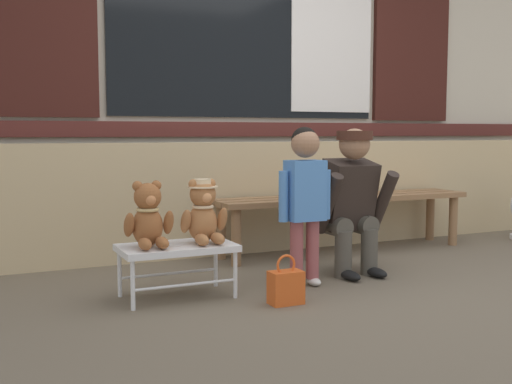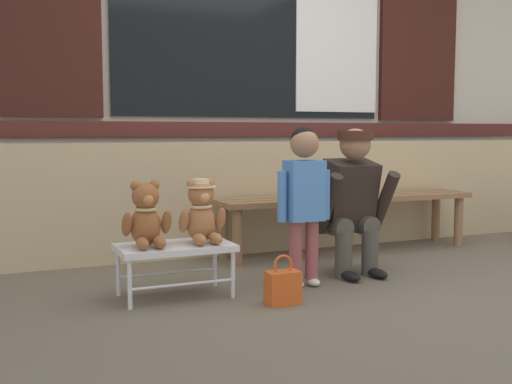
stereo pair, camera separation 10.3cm
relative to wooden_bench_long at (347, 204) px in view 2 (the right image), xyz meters
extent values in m
plane|color=brown|center=(-0.45, -1.06, -0.37)|extent=(60.00, 60.00, 0.00)
cube|color=tan|center=(-0.45, 0.37, 0.05)|extent=(7.11, 0.25, 0.85)
cube|color=beige|center=(-0.45, 0.89, 1.47)|extent=(7.25, 0.20, 3.68)
cube|color=#56231E|center=(-0.45, 0.77, 0.58)|extent=(6.67, 0.04, 0.12)
cube|color=black|center=(-0.45, 0.78, 1.38)|extent=(2.40, 0.03, 1.40)
cube|color=white|center=(0.34, 0.76, 1.38)|extent=(0.81, 0.02, 1.29)
cube|color=#3D1914|center=(-2.13, 0.77, 1.38)|extent=(0.84, 0.05, 1.43)
cube|color=#3D1914|center=(1.23, 0.77, 1.38)|extent=(0.84, 0.05, 1.43)
cube|color=#8E6642|center=(0.00, -0.14, 0.05)|extent=(2.10, 0.11, 0.04)
cube|color=#8E6642|center=(0.00, 0.00, 0.05)|extent=(2.10, 0.11, 0.04)
cube|color=#8E6642|center=(0.00, 0.14, 0.05)|extent=(2.10, 0.11, 0.04)
cylinder|color=#8E6642|center=(-0.97, -0.14, -0.17)|extent=(0.07, 0.07, 0.40)
cylinder|color=#8E6642|center=(-0.97, 0.14, -0.17)|extent=(0.07, 0.07, 0.40)
cylinder|color=#8E6642|center=(0.97, -0.14, -0.17)|extent=(0.07, 0.07, 0.40)
cylinder|color=#8E6642|center=(0.97, 0.14, -0.17)|extent=(0.07, 0.07, 0.40)
cube|color=silver|center=(-1.60, -0.76, -0.09)|extent=(0.64, 0.36, 0.04)
cylinder|color=silver|center=(-1.89, -0.91, -0.24)|extent=(0.02, 0.02, 0.26)
cylinder|color=silver|center=(-1.89, -0.61, -0.24)|extent=(0.02, 0.02, 0.26)
cylinder|color=silver|center=(-1.31, -0.91, -0.24)|extent=(0.02, 0.02, 0.26)
cylinder|color=silver|center=(-1.31, -0.61, -0.24)|extent=(0.02, 0.02, 0.26)
cylinder|color=silver|center=(-1.60, -0.91, -0.27)|extent=(0.58, 0.02, 0.02)
cylinder|color=silver|center=(-1.60, -0.61, -0.27)|extent=(0.58, 0.02, 0.02)
ellipsoid|color=#93562D|center=(-1.76, -0.74, 0.04)|extent=(0.17, 0.14, 0.22)
sphere|color=#93562D|center=(-1.76, -0.75, 0.20)|extent=(0.15, 0.15, 0.15)
sphere|color=#C87B48|center=(-1.76, -0.80, 0.19)|extent=(0.06, 0.06, 0.06)
sphere|color=#93562D|center=(-1.81, -0.74, 0.26)|extent=(0.06, 0.06, 0.06)
ellipsoid|color=#93562D|center=(-1.87, -0.77, 0.06)|extent=(0.06, 0.11, 0.16)
ellipsoid|color=#93562D|center=(-1.80, -0.86, -0.04)|extent=(0.06, 0.15, 0.06)
sphere|color=#93562D|center=(-1.70, -0.74, 0.26)|extent=(0.06, 0.06, 0.06)
ellipsoid|color=#93562D|center=(-1.65, -0.77, 0.06)|extent=(0.06, 0.11, 0.16)
ellipsoid|color=#93562D|center=(-1.71, -0.86, -0.04)|extent=(0.06, 0.15, 0.06)
torus|color=#D6B775|center=(-1.76, -0.75, 0.13)|extent=(0.13, 0.13, 0.02)
ellipsoid|color=#A86B3D|center=(-1.44, -0.74, 0.04)|extent=(0.17, 0.14, 0.22)
sphere|color=#A86B3D|center=(-1.44, -0.75, 0.20)|extent=(0.15, 0.15, 0.15)
sphere|color=#E1955B|center=(-1.44, -0.80, 0.19)|extent=(0.06, 0.06, 0.06)
sphere|color=#A86B3D|center=(-1.49, -0.74, 0.26)|extent=(0.06, 0.06, 0.06)
ellipsoid|color=#A86B3D|center=(-1.55, -0.77, 0.06)|extent=(0.06, 0.11, 0.16)
ellipsoid|color=#A86B3D|center=(-1.48, -0.86, -0.04)|extent=(0.06, 0.15, 0.06)
sphere|color=#A86B3D|center=(-1.38, -0.74, 0.26)|extent=(0.06, 0.06, 0.06)
ellipsoid|color=#A86B3D|center=(-1.33, -0.77, 0.06)|extent=(0.06, 0.11, 0.16)
ellipsoid|color=#A86B3D|center=(-1.39, -0.86, -0.04)|extent=(0.06, 0.15, 0.06)
torus|color=beige|center=(-1.44, -0.75, 0.13)|extent=(0.13, 0.13, 0.02)
cylinder|color=beige|center=(-1.44, -0.75, 0.24)|extent=(0.17, 0.17, 0.01)
cylinder|color=beige|center=(-1.44, -0.75, 0.27)|extent=(0.10, 0.10, 0.04)
cylinder|color=#994C4C|center=(-0.87, -0.83, -0.15)|extent=(0.08, 0.08, 0.36)
ellipsoid|color=silver|center=(-0.87, -0.85, -0.35)|extent=(0.07, 0.12, 0.05)
cylinder|color=#994C4C|center=(-0.76, -0.83, -0.15)|extent=(0.08, 0.08, 0.36)
ellipsoid|color=silver|center=(-0.76, -0.85, -0.35)|extent=(0.07, 0.12, 0.05)
cube|color=#4C84CC|center=(-0.82, -0.83, 0.21)|extent=(0.22, 0.15, 0.36)
cylinder|color=#4C84CC|center=(-0.96, -0.83, 0.18)|extent=(0.06, 0.06, 0.30)
cylinder|color=#4C84CC|center=(-0.67, -0.83, 0.18)|extent=(0.06, 0.06, 0.30)
sphere|color=#9E7051|center=(-0.82, -0.83, 0.49)|extent=(0.17, 0.17, 0.17)
sphere|color=black|center=(-0.82, -0.82, 0.51)|extent=(0.16, 0.16, 0.16)
cylinder|color=#4C473D|center=(-0.49, -0.74, -0.22)|extent=(0.11, 0.11, 0.30)
cylinder|color=#4C473D|center=(-0.49, -0.60, -0.05)|extent=(0.13, 0.32, 0.13)
ellipsoid|color=black|center=(-0.49, -0.82, -0.34)|extent=(0.09, 0.20, 0.06)
cylinder|color=#4C473D|center=(-0.29, -0.74, -0.22)|extent=(0.11, 0.11, 0.30)
cylinder|color=#4C473D|center=(-0.29, -0.60, -0.05)|extent=(0.13, 0.32, 0.13)
ellipsoid|color=black|center=(-0.29, -0.82, -0.34)|extent=(0.09, 0.20, 0.06)
cube|color=#2D231E|center=(-0.39, -0.63, 0.15)|extent=(0.32, 0.30, 0.47)
cylinder|color=#2D231E|center=(-0.60, -0.73, 0.11)|extent=(0.08, 0.28, 0.40)
cylinder|color=#2D231E|center=(-0.18, -0.73, 0.11)|extent=(0.08, 0.28, 0.40)
sphere|color=#9E7051|center=(-0.39, -0.70, 0.48)|extent=(0.20, 0.20, 0.20)
cylinder|color=#422319|center=(-0.39, -0.70, 0.53)|extent=(0.23, 0.23, 0.06)
cube|color=brown|center=(-0.20, -0.54, 0.01)|extent=(0.10, 0.22, 0.16)
cube|color=#DB561E|center=(-1.11, -1.14, -0.28)|extent=(0.18, 0.11, 0.18)
torus|color=#DB561E|center=(-1.11, -1.14, -0.16)|extent=(0.11, 0.01, 0.11)
camera|label=1|loc=(-2.66, -4.09, 0.55)|focal=44.14mm
camera|label=2|loc=(-2.57, -4.13, 0.55)|focal=44.14mm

